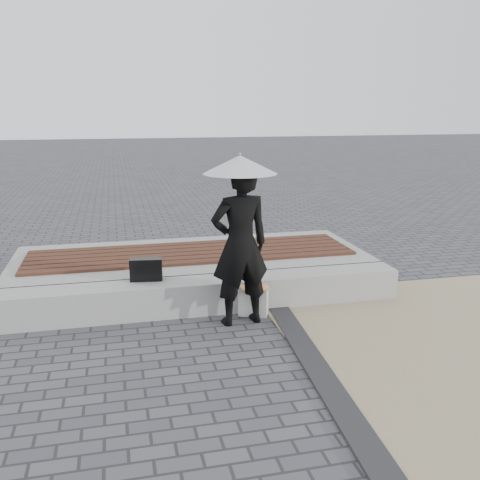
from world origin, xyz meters
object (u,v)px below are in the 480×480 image
at_px(woman, 240,245).
at_px(handbag, 146,270).
at_px(parasol, 240,165).
at_px(seating_ledge, 206,295).
at_px(canvas_tote, 253,301).

relative_size(woman, handbag, 4.84).
relative_size(parasol, handbag, 2.69).
bearing_deg(woman, seating_ledge, -65.07).
distance_m(woman, parasol, 0.91).
bearing_deg(parasol, handbag, 149.20).
relative_size(seating_ledge, canvas_tote, 13.61).
bearing_deg(canvas_tote, parasol, -114.62).
height_order(woman, parasol, parasol).
bearing_deg(canvas_tote, woman, -114.62).
xyz_separation_m(seating_ledge, parasol, (0.32, -0.49, 1.65)).
distance_m(seating_ledge, canvas_tote, 0.61).
xyz_separation_m(seating_ledge, canvas_tote, (0.53, -0.31, -0.02)).
distance_m(handbag, canvas_tote, 1.36).
bearing_deg(parasol, seating_ledge, 123.09).
relative_size(woman, parasol, 1.80).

